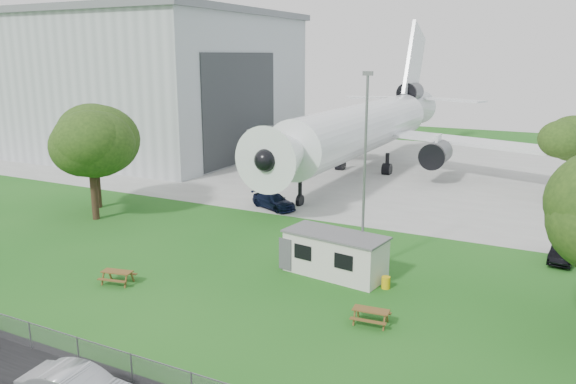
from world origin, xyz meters
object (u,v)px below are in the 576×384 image
at_px(site_cabin, 335,254).
at_px(picnic_west, 118,283).
at_px(airliner, 367,125).
at_px(hangar, 124,81).
at_px(picnic_east, 370,324).

bearing_deg(site_cabin, picnic_west, -146.89).
relative_size(airliner, site_cabin, 6.91).
bearing_deg(hangar, airliner, -0.22).
relative_size(hangar, site_cabin, 6.22).
bearing_deg(picnic_west, picnic_east, -4.42).
bearing_deg(airliner, site_cabin, -73.86).
height_order(airliner, picnic_east, airliner).
relative_size(hangar, airliner, 0.90).
bearing_deg(picnic_east, picnic_west, -178.11).
relative_size(site_cabin, picnic_east, 3.84).
bearing_deg(picnic_east, airliner, 104.40).
height_order(hangar, picnic_east, hangar).
bearing_deg(picnic_west, airliner, 75.43).
xyz_separation_m(airliner, picnic_west, (-1.88, -37.89, -5.27)).
xyz_separation_m(hangar, picnic_west, (34.09, -38.03, -9.41)).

